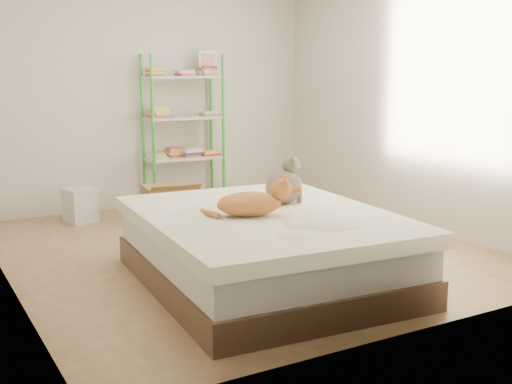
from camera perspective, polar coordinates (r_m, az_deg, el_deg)
room at (r=5.41m, az=-1.56°, el=8.33°), size 3.81×4.21×2.61m
bed at (r=4.66m, az=0.75°, el=-5.01°), size 1.80×2.18×0.53m
orange_cat at (r=4.48m, az=-0.62°, el=-0.77°), size 0.61×0.45×0.22m
grey_cat at (r=4.88m, az=2.51°, el=1.10°), size 0.34×0.29×0.37m
shelf_unit at (r=7.27m, az=-6.41°, el=5.50°), size 0.89×0.36×1.74m
cardboard_box at (r=6.67m, az=-7.62°, el=-0.94°), size 0.56×0.55×0.42m
white_bin at (r=6.75m, az=-15.35°, el=-1.11°), size 0.38×0.36×0.36m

